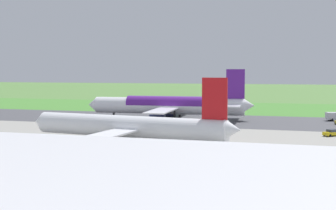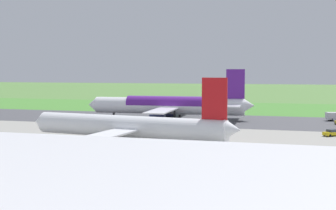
# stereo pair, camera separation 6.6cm
# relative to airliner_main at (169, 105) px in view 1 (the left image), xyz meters

# --- Properties ---
(ground_plane) EXTENTS (800.00, 800.00, 0.00)m
(ground_plane) POSITION_rel_airliner_main_xyz_m (-5.78, 0.02, -4.35)
(ground_plane) COLOR #547F3D
(runway_asphalt) EXTENTS (600.00, 36.46, 0.06)m
(runway_asphalt) POSITION_rel_airliner_main_xyz_m (-5.78, 0.02, -4.32)
(runway_asphalt) COLOR #47474C
(runway_asphalt) RESTS_ON ground
(apron_concrete) EXTENTS (440.00, 110.00, 0.05)m
(apron_concrete) POSITION_rel_airliner_main_xyz_m (-5.78, 51.88, -4.33)
(apron_concrete) COLOR gray
(apron_concrete) RESTS_ON ground
(grass_verge_foreground) EXTENTS (600.00, 80.00, 0.04)m
(grass_verge_foreground) POSITION_rel_airliner_main_xyz_m (-5.78, -41.04, -4.33)
(grass_verge_foreground) COLOR #478534
(grass_verge_foreground) RESTS_ON ground
(airliner_main) EXTENTS (54.10, 44.21, 15.88)m
(airliner_main) POSITION_rel_airliner_main_xyz_m (0.00, 0.00, 0.00)
(airliner_main) COLOR white
(airliner_main) RESTS_ON ground
(airliner_parked_mid) EXTENTS (47.83, 39.26, 13.97)m
(airliner_parked_mid) POSITION_rel_airliner_main_xyz_m (-5.07, 49.29, -0.54)
(airliner_parked_mid) COLOR white
(airliner_parked_mid) RESTS_ON ground
(service_truck_baggage) EXTENTS (6.21, 3.97, 2.65)m
(service_truck_baggage) POSITION_rel_airliner_main_xyz_m (-50.12, -8.71, -2.95)
(service_truck_baggage) COLOR gray
(service_truck_baggage) RESTS_ON ground
(service_car_followme) EXTENTS (4.27, 4.21, 1.62)m
(service_car_followme) POSITION_rel_airliner_main_xyz_m (-46.53, 25.39, -3.51)
(service_car_followme) COLOR gold
(service_car_followme) RESTS_ON ground
(no_stopping_sign) EXTENTS (0.60, 0.10, 2.36)m
(no_stopping_sign) POSITION_rel_airliner_main_xyz_m (-18.66, -39.55, -2.94)
(no_stopping_sign) COLOR slate
(no_stopping_sign) RESTS_ON ground
(traffic_cone_orange) EXTENTS (0.40, 0.40, 0.55)m
(traffic_cone_orange) POSITION_rel_airliner_main_xyz_m (-12.25, -42.06, -4.08)
(traffic_cone_orange) COLOR orange
(traffic_cone_orange) RESTS_ON ground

